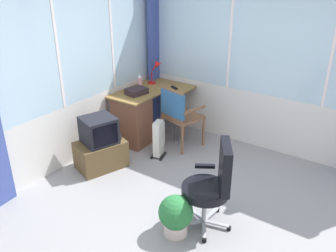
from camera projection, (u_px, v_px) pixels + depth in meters
ground at (200, 218)px, 4.13m from camera, size 4.94×5.21×0.06m
north_window_panel at (59, 73)px, 4.67m from camera, size 3.94×0.07×2.62m
east_window_panel at (276, 64)px, 5.06m from camera, size 0.07×4.21×2.62m
curtain_corner at (154, 50)px, 6.02m from camera, size 0.29×0.09×2.52m
desk at (134, 117)px, 5.62m from camera, size 1.22×0.86×0.77m
desk_lamp at (157, 68)px, 5.92m from camera, size 0.24×0.21×0.38m
tv_remote at (174, 88)px, 5.76m from camera, size 0.11×0.15×0.02m
spray_bottle at (140, 81)px, 5.78m from camera, size 0.06×0.06×0.22m
paper_tray at (136, 91)px, 5.51m from camera, size 0.34×0.28×0.09m
wooden_armchair at (177, 111)px, 5.37m from camera, size 0.59×0.59×0.93m
office_chair at (213, 182)px, 3.77m from camera, size 0.62×0.59×0.99m
tv_on_stand at (100, 146)px, 4.96m from camera, size 0.75×0.63×0.74m
space_heater at (159, 138)px, 5.26m from camera, size 0.29×0.22×0.56m
potted_plant at (176, 215)px, 3.76m from camera, size 0.36×0.36×0.46m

